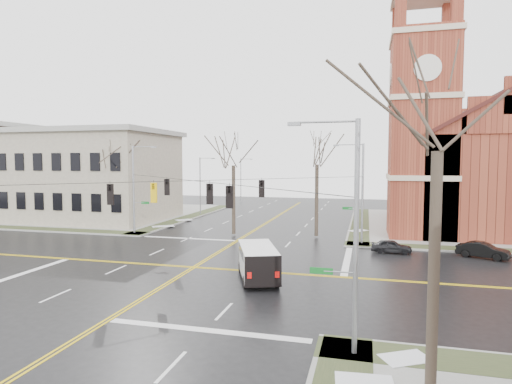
% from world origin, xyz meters
% --- Properties ---
extents(ground, '(120.00, 120.00, 0.00)m').
position_xyz_m(ground, '(0.00, 0.00, 0.00)').
color(ground, black).
rests_on(ground, ground).
extents(sidewalks, '(80.00, 80.00, 0.17)m').
position_xyz_m(sidewalks, '(0.00, 0.00, 0.08)').
color(sidewalks, gray).
rests_on(sidewalks, ground).
extents(road_markings, '(100.00, 100.00, 0.01)m').
position_xyz_m(road_markings, '(0.00, 0.00, 0.01)').
color(road_markings, gold).
rests_on(road_markings, ground).
extents(church, '(24.28, 27.48, 27.50)m').
position_xyz_m(church, '(24.76, 24.78, 8.43)').
color(church, maroon).
rests_on(church, ground).
extents(civic_building_a, '(18.00, 14.00, 11.00)m').
position_xyz_m(civic_building_a, '(-22.00, 20.00, 5.50)').
color(civic_building_a, gray).
rests_on(civic_building_a, ground).
extents(signal_pole_ne, '(2.75, 0.22, 9.00)m').
position_xyz_m(signal_pole_ne, '(11.32, 11.50, 4.95)').
color(signal_pole_ne, gray).
rests_on(signal_pole_ne, ground).
extents(signal_pole_nw, '(2.75, 0.22, 9.00)m').
position_xyz_m(signal_pole_nw, '(-11.32, 11.50, 4.95)').
color(signal_pole_nw, gray).
rests_on(signal_pole_nw, ground).
extents(signal_pole_se, '(2.75, 0.22, 9.00)m').
position_xyz_m(signal_pole_se, '(11.32, -11.50, 4.95)').
color(signal_pole_se, gray).
rests_on(signal_pole_se, ground).
extents(span_wires, '(23.02, 23.02, 0.03)m').
position_xyz_m(span_wires, '(0.00, 0.00, 6.20)').
color(span_wires, black).
rests_on(span_wires, ground).
extents(traffic_signals, '(8.21, 8.26, 1.30)m').
position_xyz_m(traffic_signals, '(-0.00, -0.67, 5.45)').
color(traffic_signals, black).
rests_on(traffic_signals, ground).
extents(streetlight_north_a, '(2.30, 0.20, 8.00)m').
position_xyz_m(streetlight_north_a, '(-10.65, 28.00, 4.47)').
color(streetlight_north_a, gray).
rests_on(streetlight_north_a, ground).
extents(streetlight_north_b, '(2.30, 0.20, 8.00)m').
position_xyz_m(streetlight_north_b, '(-10.65, 48.00, 4.47)').
color(streetlight_north_b, gray).
rests_on(streetlight_north_b, ground).
extents(cargo_van, '(3.99, 5.94, 2.12)m').
position_xyz_m(cargo_van, '(5.11, -1.67, 1.25)').
color(cargo_van, white).
rests_on(cargo_van, ground).
extents(parked_car_a, '(3.28, 1.36, 1.11)m').
position_xyz_m(parked_car_a, '(13.91, 8.56, 0.56)').
color(parked_car_a, black).
rests_on(parked_car_a, ground).
extents(parked_car_b, '(3.99, 2.79, 1.25)m').
position_xyz_m(parked_car_b, '(20.75, 8.37, 0.62)').
color(parked_car_b, black).
rests_on(parked_car_b, ground).
extents(tree_nw_far, '(4.00, 4.00, 10.21)m').
position_xyz_m(tree_nw_far, '(-14.67, 13.60, 7.41)').
color(tree_nw_far, '#342A21').
rests_on(tree_nw_far, ground).
extents(tree_nw_near, '(4.00, 4.00, 10.50)m').
position_xyz_m(tree_nw_near, '(-1.24, 13.34, 7.61)').
color(tree_nw_near, '#342A21').
rests_on(tree_nw_near, ground).
extents(tree_ne, '(4.00, 4.00, 10.65)m').
position_xyz_m(tree_ne, '(7.08, 14.25, 7.72)').
color(tree_ne, '#342A21').
rests_on(tree_ne, ground).
extents(tree_se, '(4.00, 4.00, 11.59)m').
position_xyz_m(tree_se, '(13.96, -13.67, 8.38)').
color(tree_se, '#342A21').
rests_on(tree_se, ground).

